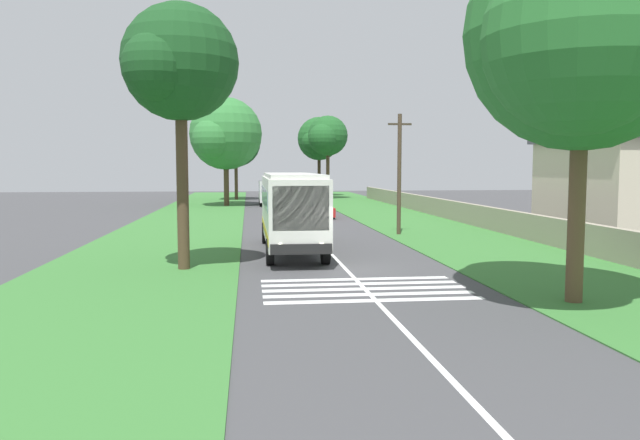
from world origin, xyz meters
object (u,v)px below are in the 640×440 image
object	(u,v)px
trailing_minibus_0	(269,191)
roadside_tree_left_1	(234,144)
roadside_tree_left_2	(225,136)
utility_pole	(399,172)
trailing_car_1	(309,204)
roadside_tree_right_1	(327,137)
roadside_building	(630,181)
coach_bus	(291,207)
trailing_car_0	(321,209)
roadside_tree_right_2	(318,140)
roadside_tree_right_0	(575,40)
roadside_tree_left_0	(178,67)

from	to	relation	value
trailing_minibus_0	roadside_tree_left_1	distance (m)	13.25
roadside_tree_left_2	utility_pole	size ratio (longest dim) A/B	1.56
trailing_car_1	roadside_tree_right_1	bearing A→B (deg)	-11.36
trailing_minibus_0	roadside_building	bearing A→B (deg)	-144.67
coach_bus	trailing_minibus_0	distance (m)	36.07
coach_bus	utility_pole	xyz separation A→B (m)	(6.68, -6.88, 1.59)
roadside_tree_left_1	roadside_tree_right_1	world-z (taller)	roadside_tree_right_1
trailing_car_1	roadside_tree_left_1	distance (m)	23.14
coach_bus	trailing_car_0	world-z (taller)	coach_bus
trailing_car_0	roadside_tree_left_2	xyz separation A→B (m)	(16.07, 8.13, 6.56)
roadside_tree_right_2	trailing_minibus_0	bearing A→B (deg)	159.74
trailing_car_1	roadside_building	distance (m)	27.04
coach_bus	roadside_tree_left_2	world-z (taller)	roadside_tree_left_2
roadside_tree_right_0	roadside_building	world-z (taller)	roadside_tree_right_0
trailing_minibus_0	roadside_tree_left_1	bearing A→B (deg)	18.65
trailing_minibus_0	roadside_tree_right_1	distance (m)	15.66
trailing_car_0	roadside_tree_left_2	distance (m)	19.16
trailing_car_0	trailing_minibus_0	world-z (taller)	trailing_minibus_0
roadside_tree_left_2	roadside_tree_right_0	bearing A→B (deg)	-166.21
trailing_car_0	roadside_tree_left_0	size ratio (longest dim) A/B	0.42
roadside_tree_left_1	utility_pole	xyz separation A→B (m)	(-40.87, -10.58, -3.13)
coach_bus	roadside_tree_left_1	xyz separation A→B (m)	(47.56, 3.70, 4.72)
trailing_car_1	roadside_tree_right_2	xyz separation A→B (m)	(29.82, -4.24, 7.07)
roadside_tree_right_0	utility_pole	xyz separation A→B (m)	(18.84, 0.47, -3.92)
trailing_car_1	roadside_tree_left_1	bearing A→B (deg)	18.55
trailing_car_1	roadside_building	size ratio (longest dim) A/B	0.40
roadside_tree_right_2	trailing_car_1	bearing A→B (deg)	171.91
coach_bus	roadside_tree_right_2	bearing A→B (deg)	-7.72
trailing_car_0	roadside_tree_left_2	world-z (taller)	roadside_tree_left_2
roadside_tree_right_1	roadside_tree_right_2	world-z (taller)	roadside_tree_right_2
trailing_minibus_0	roadside_tree_left_2	bearing A→B (deg)	94.52
roadside_tree_left_1	roadside_building	world-z (taller)	roadside_tree_left_1
trailing_car_0	utility_pole	distance (m)	13.68
trailing_car_1	roadside_tree_right_2	distance (m)	30.94
trailing_car_0	roadside_tree_left_1	xyz separation A→B (m)	(27.92, 7.43, 6.20)
roadside_tree_right_0	roadside_tree_right_1	xyz separation A→B (m)	(60.42, -0.43, 0.12)
roadside_tree_left_1	roadside_tree_left_2	xyz separation A→B (m)	(-11.86, 0.70, 0.36)
roadside_tree_left_2	roadside_tree_right_2	distance (m)	23.81
coach_bus	roadside_tree_left_0	bearing A→B (deg)	134.70
roadside_tree_right_2	coach_bus	bearing A→B (deg)	172.28
trailing_car_0	roadside_tree_right_1	distance (m)	29.77
coach_bus	roadside_tree_right_0	xyz separation A→B (m)	(-12.15, -7.34, 5.51)
trailing_car_1	roadside_tree_left_0	distance (m)	32.85
roadside_tree_left_0	roadside_building	size ratio (longest dim) A/B	0.96
roadside_tree_right_0	coach_bus	bearing A→B (deg)	31.15
trailing_minibus_0	roadside_tree_right_0	xyz separation A→B (m)	(-48.22, -7.17, 6.11)
trailing_car_1	roadside_tree_left_0	bearing A→B (deg)	165.47
coach_bus	roadside_building	distance (m)	22.21
roadside_tree_left_0	roadside_tree_left_2	bearing A→B (deg)	-0.36
roadside_tree_left_0	roadside_tree_right_0	size ratio (longest dim) A/B	0.91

